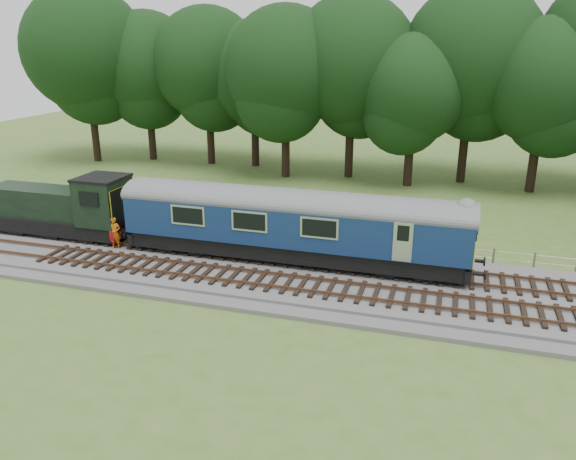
% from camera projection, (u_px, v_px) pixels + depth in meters
% --- Properties ---
extents(ground, '(120.00, 120.00, 0.00)m').
position_uv_depth(ground, '(366.00, 286.00, 27.32)').
color(ground, '#466725').
rests_on(ground, ground).
extents(ballast, '(70.00, 7.00, 0.35)m').
position_uv_depth(ballast, '(366.00, 283.00, 27.26)').
color(ballast, '#4C4C4F').
rests_on(ballast, ground).
extents(track_north, '(67.20, 2.40, 0.21)m').
position_uv_depth(track_north, '(371.00, 268.00, 28.45)').
color(track_north, black).
rests_on(track_north, ballast).
extents(track_south, '(67.20, 2.40, 0.21)m').
position_uv_depth(track_south, '(361.00, 292.00, 25.74)').
color(track_south, black).
rests_on(track_south, ballast).
extents(fence, '(64.00, 0.12, 1.00)m').
position_uv_depth(fence, '(379.00, 254.00, 31.39)').
color(fence, '#6B6054').
rests_on(fence, ground).
extents(tree_line, '(70.00, 8.00, 18.00)m').
position_uv_depth(tree_line, '(409.00, 182.00, 47.23)').
color(tree_line, black).
rests_on(tree_line, ground).
extents(dmu_railcar, '(18.05, 2.86, 3.88)m').
position_uv_depth(dmu_railcar, '(292.00, 219.00, 28.89)').
color(dmu_railcar, black).
rests_on(dmu_railcar, ground).
extents(shunter_loco, '(8.92, 2.60, 3.38)m').
position_uv_depth(shunter_loco, '(65.00, 208.00, 32.93)').
color(shunter_loco, black).
rests_on(shunter_loco, ground).
extents(worker, '(0.73, 0.56, 1.80)m').
position_uv_depth(worker, '(115.00, 233.00, 31.00)').
color(worker, '#DC590B').
rests_on(worker, ballast).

